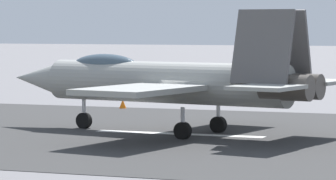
% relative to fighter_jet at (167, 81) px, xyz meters
% --- Properties ---
extents(ground_plane, '(400.00, 400.00, 0.00)m').
position_rel_fighter_jet_xyz_m(ground_plane, '(-1.36, -0.01, -2.42)').
color(ground_plane, slate).
extents(runway_strip, '(240.00, 26.00, 0.02)m').
position_rel_fighter_jet_xyz_m(runway_strip, '(-1.38, -0.01, -2.41)').
color(runway_strip, '#333333').
rests_on(runway_strip, ground).
extents(fighter_jet, '(16.80, 13.62, 5.61)m').
position_rel_fighter_jet_xyz_m(fighter_jet, '(0.00, 0.00, 0.00)').
color(fighter_jet, gray).
rests_on(fighter_jet, ground).
extents(marker_cone_mid, '(0.44, 0.44, 0.55)m').
position_rel_fighter_jet_xyz_m(marker_cone_mid, '(7.48, -12.32, -2.14)').
color(marker_cone_mid, orange).
rests_on(marker_cone_mid, ground).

